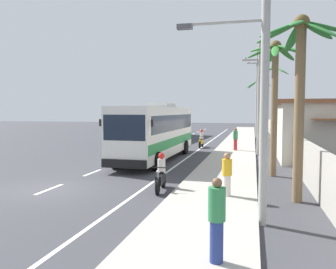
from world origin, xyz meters
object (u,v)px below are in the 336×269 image
object	(u,v)px
pedestrian_near_kerb	(235,139)
motorcycle_trailing	(161,175)
utility_pole_far	(257,92)
palm_third	(275,81)
palm_nearest	(300,74)
palm_second	(274,88)
coach_bus_far_lane	(167,122)
palm_fourth	(258,95)
motorcycle_beside_bus	(201,140)
pedestrian_midwalk	(217,218)
utility_pole_nearest	(261,74)
utility_pole_mid	(259,96)
coach_bus_foreground	(157,130)
pedestrian_far_walk	(227,173)

from	to	relation	value
pedestrian_near_kerb	motorcycle_trailing	bearing A→B (deg)	-130.49
utility_pole_far	palm_third	size ratio (longest dim) A/B	1.57
palm_nearest	palm_second	xyz separation A→B (m)	(0.25, 21.19, 0.88)
coach_bus_far_lane	palm_nearest	size ratio (longest dim) A/B	1.90
motorcycle_trailing	palm_fourth	world-z (taller)	palm_fourth
coach_bus_far_lane	palm_second	bearing A→B (deg)	-27.53
motorcycle_beside_bus	palm_third	size ratio (longest dim) A/B	0.29
palm_second	palm_fourth	distance (m)	16.40
coach_bus_far_lane	motorcycle_trailing	bearing A→B (deg)	-76.43
pedestrian_midwalk	utility_pole_nearest	size ratio (longest dim) A/B	0.22
utility_pole_nearest	utility_pole_mid	world-z (taller)	utility_pole_mid
motorcycle_trailing	utility_pole_far	bearing A→B (deg)	82.10
coach_bus_foreground	motorcycle_trailing	distance (m)	9.09
palm_second	palm_fourth	world-z (taller)	palm_fourth
coach_bus_foreground	pedestrian_near_kerb	xyz separation A→B (m)	(4.86, 5.68, -0.90)
motorcycle_trailing	pedestrian_midwalk	distance (m)	7.17
pedestrian_midwalk	palm_fourth	size ratio (longest dim) A/B	0.23
coach_bus_far_lane	palm_fourth	world-z (taller)	palm_fourth
pedestrian_midwalk	palm_third	xyz separation A→B (m)	(1.70, 10.87, 3.65)
pedestrian_midwalk	motorcycle_trailing	bearing A→B (deg)	163.84
pedestrian_midwalk	coach_bus_far_lane	bearing A→B (deg)	155.39
motorcycle_trailing	utility_pole_mid	xyz separation A→B (m)	(4.00, 12.59, 3.69)
coach_bus_foreground	utility_pole_nearest	world-z (taller)	utility_pole_nearest
coach_bus_far_lane	palm_fourth	size ratio (longest dim) A/B	1.63
utility_pole_mid	palm_third	world-z (taller)	utility_pole_mid
utility_pole_nearest	palm_second	size ratio (longest dim) A/B	1.06
utility_pole_mid	pedestrian_near_kerb	bearing A→B (deg)	135.17
motorcycle_beside_bus	pedestrian_midwalk	xyz separation A→B (m)	(3.76, -23.48, 0.41)
utility_pole_mid	pedestrian_far_walk	bearing A→B (deg)	-95.46
motorcycle_trailing	motorcycle_beside_bus	bearing A→B (deg)	92.80
motorcycle_beside_bus	pedestrian_midwalk	size ratio (longest dim) A/B	1.11
motorcycle_trailing	palm_fourth	xyz separation A→B (m)	(4.13, 37.00, 4.82)
utility_pole_mid	palm_nearest	distance (m)	13.18
motorcycle_trailing	pedestrian_near_kerb	xyz separation A→B (m)	(2.28, 14.30, 0.43)
utility_pole_mid	palm_second	world-z (taller)	utility_pole_mid
utility_pole_far	pedestrian_near_kerb	bearing A→B (deg)	-96.76
pedestrian_far_walk	palm_third	size ratio (longest dim) A/B	0.24
coach_bus_foreground	coach_bus_far_lane	distance (m)	18.67
pedestrian_far_walk	palm_nearest	size ratio (longest dim) A/B	0.24
motorcycle_beside_bus	pedestrian_far_walk	world-z (taller)	pedestrian_far_walk
palm_nearest	coach_bus_far_lane	bearing A→B (deg)	113.09
pedestrian_near_kerb	utility_pole_nearest	distance (m)	18.09
pedestrian_near_kerb	pedestrian_far_walk	xyz separation A→B (m)	(0.44, -15.08, -0.09)
utility_pole_far	palm_nearest	bearing A→B (deg)	-87.58
utility_pole_nearest	palm_nearest	world-z (taller)	utility_pole_nearest
pedestrian_far_walk	utility_pole_far	size ratio (longest dim) A/B	0.15
palm_nearest	palm_third	size ratio (longest dim) A/B	0.99
pedestrian_midwalk	utility_pole_nearest	bearing A→B (deg)	123.73
coach_bus_foreground	pedestrian_near_kerb	bearing A→B (deg)	49.45
palm_fourth	palm_third	bearing A→B (deg)	-89.12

